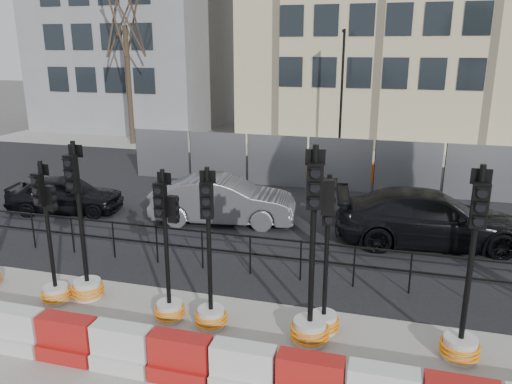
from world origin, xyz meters
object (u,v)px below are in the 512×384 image
(traffic_signal_d, at_px, (169,286))
(traffic_signal_h, at_px, (463,323))
(car_a, at_px, (65,194))
(car_c, at_px, (430,218))

(traffic_signal_d, bearing_deg, traffic_signal_h, 5.87)
(traffic_signal_d, relative_size, traffic_signal_h, 0.89)
(traffic_signal_d, height_order, car_a, traffic_signal_d)
(car_a, distance_m, car_c, 11.24)
(car_a, bearing_deg, traffic_signal_h, -124.79)
(traffic_signal_d, distance_m, car_a, 8.05)
(car_a, bearing_deg, traffic_signal_d, -141.44)
(traffic_signal_h, bearing_deg, car_a, 156.56)
(car_a, relative_size, car_c, 0.72)
(traffic_signal_d, xyz_separation_m, car_c, (5.12, 5.56, 0.01))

